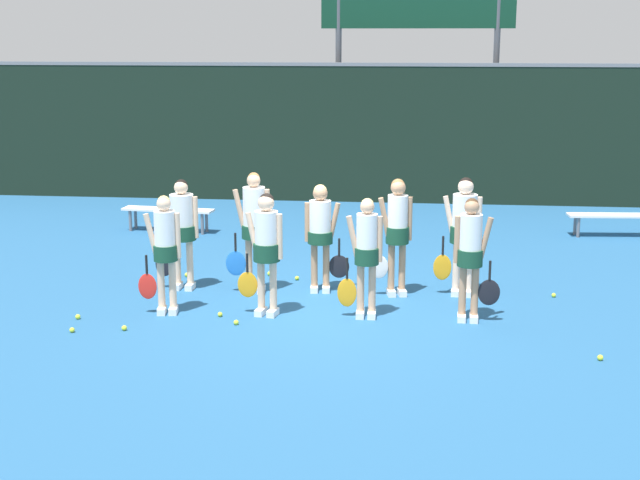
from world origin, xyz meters
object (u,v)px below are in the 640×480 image
at_px(player_3, 471,250).
at_px(tennis_ball_1, 78,317).
at_px(tennis_ball_5, 554,295).
at_px(tennis_ball_2, 220,314).
at_px(player_5, 254,222).
at_px(bench_courtside, 168,212).
at_px(player_0, 165,246).
at_px(tennis_ball_0, 124,328).
at_px(bench_far, 620,217).
at_px(tennis_ball_6, 241,268).
at_px(player_6, 321,229).
at_px(tennis_ball_9, 72,330).
at_px(tennis_ball_3, 600,358).
at_px(scoreboard, 418,15).
at_px(tennis_ball_10, 236,322).
at_px(player_8, 464,225).
at_px(player_7, 397,227).
at_px(player_2, 366,250).
at_px(player_4, 182,225).
at_px(tennis_ball_4, 297,278).
at_px(player_1, 266,244).
at_px(tennis_ball_8, 269,273).
at_px(tennis_ball_7, 187,275).

height_order(player_3, tennis_ball_1, player_3).
bearing_deg(tennis_ball_5, tennis_ball_2, -163.11).
xyz_separation_m(player_5, tennis_ball_5, (4.42, 0.19, -1.04)).
height_order(bench_courtside, player_0, player_0).
height_order(player_5, tennis_ball_0, player_5).
bearing_deg(bench_far, tennis_ball_6, -158.52).
bearing_deg(player_6, tennis_ball_9, -147.92).
bearing_deg(tennis_ball_0, tennis_ball_3, -4.44).
distance_m(player_6, tennis_ball_9, 3.86).
height_order(tennis_ball_3, tennis_ball_5, tennis_ball_3).
xyz_separation_m(scoreboard, tennis_ball_10, (-2.31, -9.90, -4.16)).
relative_size(player_6, player_8, 0.92).
relative_size(bench_far, player_7, 1.14).
height_order(player_2, player_4, player_4).
height_order(scoreboard, tennis_ball_4, scoreboard).
height_order(bench_far, player_6, player_6).
bearing_deg(tennis_ball_4, tennis_ball_9, -132.56).
relative_size(player_1, player_2, 1.03).
bearing_deg(player_8, player_5, -171.43).
distance_m(player_6, tennis_ball_2, 2.08).
bearing_deg(player_2, player_8, 41.02).
xyz_separation_m(player_8, tennis_ball_3, (1.51, -2.58, -1.02)).
height_order(tennis_ball_3, tennis_ball_9, tennis_ball_3).
xyz_separation_m(tennis_ball_8, tennis_ball_10, (-0.04, -2.49, -0.00)).
height_order(tennis_ball_3, tennis_ball_8, same).
bearing_deg(bench_far, player_2, -133.80).
distance_m(player_5, tennis_ball_0, 2.60).
relative_size(player_5, tennis_ball_3, 25.62).
height_order(tennis_ball_2, tennis_ball_6, tennis_ball_6).
relative_size(player_6, tennis_ball_8, 22.98).
xyz_separation_m(player_0, tennis_ball_6, (0.57, 2.38, -0.92)).
height_order(player_2, tennis_ball_0, player_2).
bearing_deg(tennis_ball_9, scoreboard, 67.29).
height_order(player_2, tennis_ball_8, player_2).
bearing_deg(tennis_ball_8, tennis_ball_5, -9.72).
relative_size(tennis_ball_4, tennis_ball_7, 0.95).
relative_size(bench_far, tennis_ball_10, 28.89).
bearing_deg(player_5, tennis_ball_6, 106.23).
xyz_separation_m(player_3, tennis_ball_5, (1.31, 1.23, -0.94)).
relative_size(player_5, tennis_ball_1, 26.21).
relative_size(player_5, tennis_ball_9, 26.72).
distance_m(bench_courtside, tennis_ball_0, 6.02).
distance_m(player_4, tennis_ball_8, 1.75).
distance_m(bench_courtside, tennis_ball_10, 6.06).
xyz_separation_m(scoreboard, player_8, (0.74, -8.17, -3.14)).
distance_m(bench_far, tennis_ball_3, 7.08).
bearing_deg(tennis_ball_2, player_5, 77.95).
distance_m(player_5, tennis_ball_8, 1.40).
relative_size(player_6, tennis_ball_9, 23.96).
bearing_deg(player_8, player_3, -83.16).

